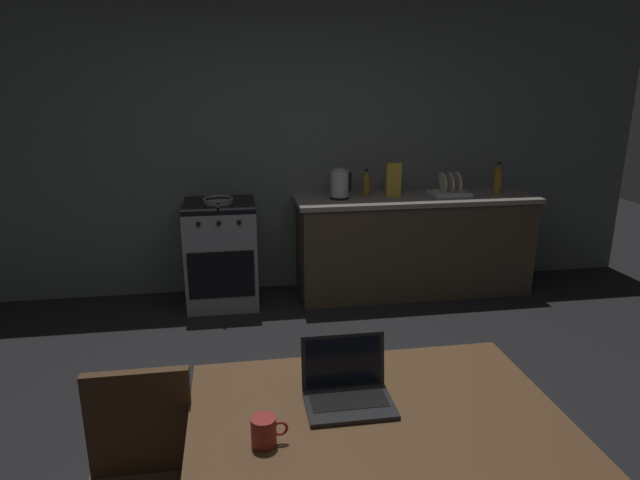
{
  "coord_description": "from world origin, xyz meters",
  "views": [
    {
      "loc": [
        -0.39,
        -2.45,
        1.91
      ],
      "look_at": [
        0.15,
        0.9,
        0.91
      ],
      "focal_mm": 30.89,
      "sensor_mm": 36.0,
      "label": 1
    }
  ],
  "objects_px": {
    "laptop": "(346,390)",
    "frying_pan": "(218,201)",
    "dish_rack": "(450,190)",
    "electric_kettle": "(340,184)",
    "chair": "(140,480)",
    "bottle": "(498,179)",
    "coffee_mug": "(264,431)",
    "cereal_box": "(393,180)",
    "stove_oven": "(221,253)",
    "dining_table": "(376,430)",
    "bottle_b": "(366,183)"
  },
  "relations": [
    {
      "from": "chair",
      "to": "frying_pan",
      "type": "bearing_deg",
      "value": 82.42
    },
    {
      "from": "dish_rack",
      "to": "dining_table",
      "type": "bearing_deg",
      "value": -116.15
    },
    {
      "from": "chair",
      "to": "dining_table",
      "type": "bearing_deg",
      "value": -7.64
    },
    {
      "from": "laptop",
      "to": "coffee_mug",
      "type": "height_order",
      "value": "laptop"
    },
    {
      "from": "cereal_box",
      "to": "bottle_b",
      "type": "relative_size",
      "value": 1.23
    },
    {
      "from": "electric_kettle",
      "to": "dish_rack",
      "type": "xyz_separation_m",
      "value": [
        1.01,
        0.0,
        -0.08
      ]
    },
    {
      "from": "chair",
      "to": "cereal_box",
      "type": "distance_m",
      "value": 3.47
    },
    {
      "from": "cereal_box",
      "to": "chair",
      "type": "bearing_deg",
      "value": -121.47
    },
    {
      "from": "stove_oven",
      "to": "dish_rack",
      "type": "xyz_separation_m",
      "value": [
        2.06,
        0.0,
        0.5
      ]
    },
    {
      "from": "dish_rack",
      "to": "electric_kettle",
      "type": "bearing_deg",
      "value": -180.0
    },
    {
      "from": "bottle",
      "to": "bottle_b",
      "type": "height_order",
      "value": "bottle"
    },
    {
      "from": "dining_table",
      "to": "bottle",
      "type": "relative_size",
      "value": 4.51
    },
    {
      "from": "stove_oven",
      "to": "bottle",
      "type": "height_order",
      "value": "bottle"
    },
    {
      "from": "cereal_box",
      "to": "bottle",
      "type": "bearing_deg",
      "value": -4.2
    },
    {
      "from": "bottle",
      "to": "cereal_box",
      "type": "relative_size",
      "value": 0.99
    },
    {
      "from": "stove_oven",
      "to": "electric_kettle",
      "type": "height_order",
      "value": "electric_kettle"
    },
    {
      "from": "laptop",
      "to": "dish_rack",
      "type": "distance_m",
      "value": 3.28
    },
    {
      "from": "bottle_b",
      "to": "stove_oven",
      "type": "bearing_deg",
      "value": -176.38
    },
    {
      "from": "stove_oven",
      "to": "coffee_mug",
      "type": "height_order",
      "value": "stove_oven"
    },
    {
      "from": "stove_oven",
      "to": "bottle_b",
      "type": "bearing_deg",
      "value": 3.62
    },
    {
      "from": "chair",
      "to": "coffee_mug",
      "type": "bearing_deg",
      "value": -25.35
    },
    {
      "from": "electric_kettle",
      "to": "bottle_b",
      "type": "xyz_separation_m",
      "value": [
        0.26,
        0.08,
        -0.01
      ]
    },
    {
      "from": "dining_table",
      "to": "dish_rack",
      "type": "bearing_deg",
      "value": 63.85
    },
    {
      "from": "dining_table",
      "to": "laptop",
      "type": "distance_m",
      "value": 0.17
    },
    {
      "from": "stove_oven",
      "to": "coffee_mug",
      "type": "bearing_deg",
      "value": -86.49
    },
    {
      "from": "dining_table",
      "to": "coffee_mug",
      "type": "distance_m",
      "value": 0.44
    },
    {
      "from": "chair",
      "to": "bottle",
      "type": "relative_size",
      "value": 3.05
    },
    {
      "from": "dish_rack",
      "to": "bottle_b",
      "type": "distance_m",
      "value": 0.76
    },
    {
      "from": "coffee_mug",
      "to": "bottle",
      "type": "bearing_deg",
      "value": 52.91
    },
    {
      "from": "frying_pan",
      "to": "coffee_mug",
      "type": "height_order",
      "value": "frying_pan"
    },
    {
      "from": "chair",
      "to": "bottle",
      "type": "bearing_deg",
      "value": 43.57
    },
    {
      "from": "dining_table",
      "to": "cereal_box",
      "type": "height_order",
      "value": "cereal_box"
    },
    {
      "from": "laptop",
      "to": "electric_kettle",
      "type": "distance_m",
      "value": 2.94
    },
    {
      "from": "frying_pan",
      "to": "dish_rack",
      "type": "bearing_deg",
      "value": 0.79
    },
    {
      "from": "laptop",
      "to": "frying_pan",
      "type": "relative_size",
      "value": 0.74
    },
    {
      "from": "stove_oven",
      "to": "frying_pan",
      "type": "relative_size",
      "value": 2.09
    },
    {
      "from": "chair",
      "to": "dish_rack",
      "type": "distance_m",
      "value": 3.73
    },
    {
      "from": "stove_oven",
      "to": "cereal_box",
      "type": "bearing_deg",
      "value": 0.84
    },
    {
      "from": "cereal_box",
      "to": "coffee_mug",
      "type": "bearing_deg",
      "value": -113.39
    },
    {
      "from": "electric_kettle",
      "to": "bottle_b",
      "type": "bearing_deg",
      "value": 17.18
    },
    {
      "from": "coffee_mug",
      "to": "dining_table",
      "type": "bearing_deg",
      "value": 15.29
    },
    {
      "from": "coffee_mug",
      "to": "cereal_box",
      "type": "xyz_separation_m",
      "value": [
        1.34,
        3.11,
        0.24
      ]
    },
    {
      "from": "laptop",
      "to": "dish_rack",
      "type": "height_order",
      "value": "dish_rack"
    },
    {
      "from": "bottle_b",
      "to": "coffee_mug",
      "type": "bearing_deg",
      "value": -109.36
    },
    {
      "from": "electric_kettle",
      "to": "frying_pan",
      "type": "relative_size",
      "value": 0.62
    },
    {
      "from": "chair",
      "to": "bottle_b",
      "type": "distance_m",
      "value": 3.4
    },
    {
      "from": "frying_pan",
      "to": "bottle_b",
      "type": "relative_size",
      "value": 1.77
    },
    {
      "from": "stove_oven",
      "to": "electric_kettle",
      "type": "xyz_separation_m",
      "value": [
        1.04,
        0.0,
        0.58
      ]
    },
    {
      "from": "stove_oven",
      "to": "dining_table",
      "type": "distance_m",
      "value": 3.04
    },
    {
      "from": "electric_kettle",
      "to": "cereal_box",
      "type": "xyz_separation_m",
      "value": [
        0.49,
        0.02,
        0.02
      ]
    }
  ]
}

